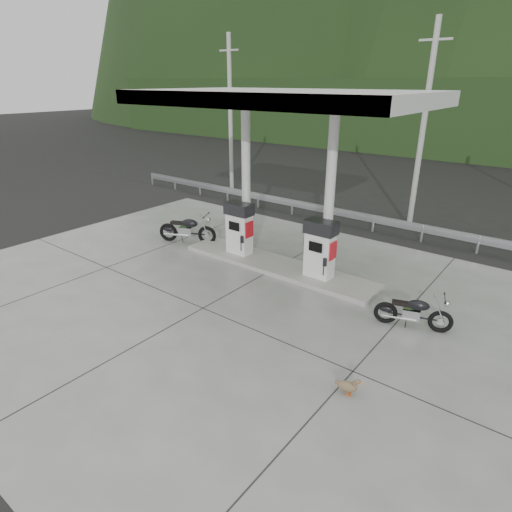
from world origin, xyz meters
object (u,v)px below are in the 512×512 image
Objects in this scene: motorcycle_right at (413,313)px; duck at (347,386)px; gas_pump_left at (239,228)px; motorcycle_left at (187,230)px; gas_pump_right at (320,249)px.

motorcycle_right is 3.29m from duck.
duck is at bearing -33.83° from gas_pump_left.
motorcycle_left reaches higher than duck.
gas_pump_left is 1.00× the size of gas_pump_right.
gas_pump_left reaches higher than motorcycle_left.
motorcycle_right is at bearing -16.20° from gas_pump_right.
gas_pump_left is at bearing 132.36° from duck.
motorcycle_left is 4.31× the size of duck.
duck is at bearing -49.73° from motorcycle_left.
duck is (3.11, -4.23, -0.87)m from gas_pump_right.
gas_pump_left is at bearing 153.93° from motorcycle_right.
duck is at bearing -110.43° from motorcycle_right.
motorcycle_left is at bearing -177.00° from gas_pump_left.
gas_pump_right reaches higher than duck.
motorcycle_left is 9.00m from motorcycle_right.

